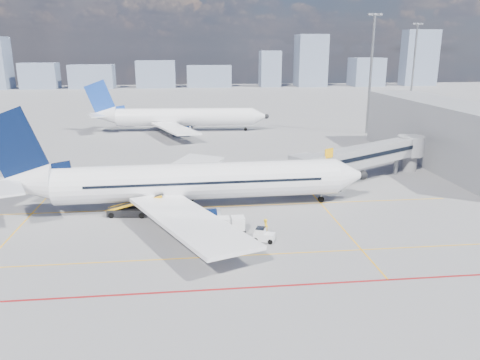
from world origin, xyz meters
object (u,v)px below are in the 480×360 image
object	(u,v)px
baggage_tug	(263,235)
cargo_dolly	(230,224)
second_aircraft	(177,117)
ramp_worker	(266,228)
main_aircraft	(184,182)
belt_loader	(129,210)

from	to	relation	value
baggage_tug	cargo_dolly	xyz separation A→B (m)	(-2.97, 2.59, 0.26)
second_aircraft	ramp_worker	world-z (taller)	second_aircraft
main_aircraft	second_aircraft	bearing A→B (deg)	90.24
baggage_tug	belt_loader	world-z (taller)	belt_loader
main_aircraft	baggage_tug	bearing A→B (deg)	-55.97
second_aircraft	ramp_worker	size ratio (longest dim) A/B	20.63
main_aircraft	belt_loader	distance (m)	6.93
main_aircraft	belt_loader	bearing A→B (deg)	-164.90
baggage_tug	belt_loader	distance (m)	16.46
second_aircraft	main_aircraft	bearing A→B (deg)	-84.74
second_aircraft	belt_loader	xyz separation A→B (m)	(-4.58, -56.13, -2.54)
main_aircraft	baggage_tug	size ratio (longest dim) A/B	19.31
second_aircraft	belt_loader	bearing A→B (deg)	-91.09
baggage_tug	main_aircraft	bearing A→B (deg)	147.87
baggage_tug	cargo_dolly	bearing A→B (deg)	161.25
second_aircraft	ramp_worker	bearing A→B (deg)	-77.83
main_aircraft	baggage_tug	distance (m)	13.45
main_aircraft	ramp_worker	world-z (taller)	main_aircraft
cargo_dolly	belt_loader	xyz separation A→B (m)	(-10.88, 6.33, -0.25)
main_aircraft	cargo_dolly	bearing A→B (deg)	-61.53
second_aircraft	belt_loader	distance (m)	56.38
ramp_worker	baggage_tug	bearing A→B (deg)	164.08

